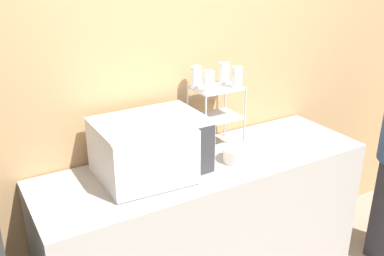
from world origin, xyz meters
TOP-DOWN VIEW (x-y plane):
  - wall_back at (0.00, 0.62)m, footprint 8.00×0.06m
  - counter at (0.00, 0.29)m, footprint 1.85×0.58m
  - microwave at (-0.31, 0.33)m, footprint 0.54×0.43m
  - dish_rack at (0.15, 0.44)m, footprint 0.27×0.20m
  - glass_front_left at (0.06, 0.38)m, footprint 0.06×0.06m
  - glass_back_right at (0.24, 0.50)m, footprint 0.06×0.06m
  - glass_front_right at (0.24, 0.38)m, footprint 0.06×0.06m
  - glass_back_left at (0.06, 0.50)m, footprint 0.06×0.06m
  - bowl at (0.15, 0.21)m, footprint 0.17×0.17m

SIDE VIEW (x-z plane):
  - counter at x=0.00m, z-range 0.00..0.91m
  - bowl at x=0.15m, z-range 0.91..0.99m
  - microwave at x=-0.31m, z-range 0.91..1.20m
  - dish_rack at x=0.15m, z-range 0.99..1.35m
  - wall_back at x=0.00m, z-range 0.00..2.60m
  - glass_front_left at x=0.06m, z-range 1.27..1.38m
  - glass_back_right at x=0.24m, z-range 1.27..1.38m
  - glass_front_right at x=0.24m, z-range 1.27..1.38m
  - glass_back_left at x=0.06m, z-range 1.27..1.38m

